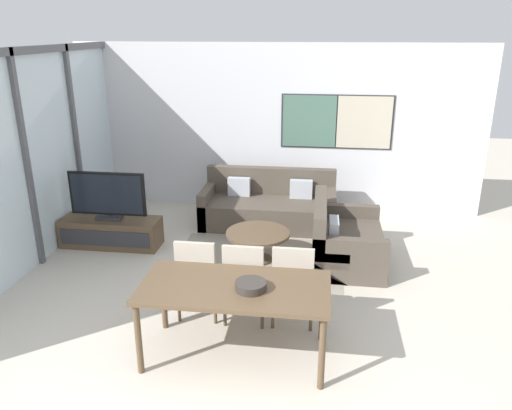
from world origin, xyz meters
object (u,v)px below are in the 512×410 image
(tv_console, at_px, (111,232))
(television, at_px, (107,196))
(coffee_table, at_px, (258,239))
(dining_table, at_px, (235,293))
(dining_chair_right, at_px, (293,281))
(fruit_bowl, at_px, (251,285))
(sofa_main, at_px, (269,207))
(dining_chair_left, at_px, (198,275))
(dining_chair_centre, at_px, (245,279))
(sofa_side, at_px, (341,242))

(tv_console, distance_m, television, 0.55)
(coffee_table, bearing_deg, dining_table, -88.47)
(coffee_table, height_order, dining_chair_right, dining_chair_right)
(television, height_order, fruit_bowl, television)
(tv_console, relative_size, sofa_main, 0.67)
(television, xyz_separation_m, dining_chair_right, (2.75, -1.71, -0.25))
(tv_console, relative_size, dining_chair_left, 1.52)
(tv_console, relative_size, dining_chair_centre, 1.52)
(tv_console, distance_m, coffee_table, 2.20)
(dining_chair_right, bearing_deg, sofa_main, 101.11)
(sofa_main, relative_size, dining_table, 1.20)
(fruit_bowl, bearing_deg, sofa_main, 93.45)
(television, relative_size, sofa_side, 0.80)
(tv_console, xyz_separation_m, fruit_bowl, (2.40, -2.38, 0.60))
(tv_console, height_order, sofa_main, sofa_main)
(television, bearing_deg, dining_chair_right, -31.84)
(tv_console, distance_m, dining_chair_right, 3.25)
(dining_table, distance_m, fruit_bowl, 0.21)
(sofa_side, height_order, dining_chair_right, dining_chair_right)
(dining_chair_centre, xyz_separation_m, fruit_bowl, (0.16, -0.65, 0.29))
(sofa_side, xyz_separation_m, coffee_table, (-1.12, -0.12, 0.04))
(television, distance_m, dining_chair_left, 2.44)
(coffee_table, bearing_deg, dining_chair_left, -107.02)
(dining_chair_right, bearing_deg, fruit_bowl, -117.45)
(television, height_order, coffee_table, television)
(dining_chair_centre, distance_m, fruit_bowl, 0.73)
(tv_console, xyz_separation_m, dining_table, (2.24, -2.33, 0.48))
(sofa_main, xyz_separation_m, dining_chair_left, (-0.45, -2.88, 0.24))
(sofa_main, relative_size, sofa_side, 1.52)
(coffee_table, bearing_deg, dining_chair_right, -69.17)
(sofa_side, relative_size, dining_chair_centre, 1.48)
(sofa_side, height_order, dining_chair_centre, dining_chair_centre)
(dining_chair_right, bearing_deg, dining_chair_left, 179.56)
(tv_console, distance_m, dining_table, 3.27)
(dining_chair_right, bearing_deg, coffee_table, 110.83)
(dining_table, height_order, fruit_bowl, fruit_bowl)
(television, xyz_separation_m, sofa_side, (3.30, -0.09, -0.48))
(dining_chair_left, relative_size, dining_chair_right, 1.00)
(television, relative_size, coffee_table, 1.29)
(television, distance_m, dining_chair_right, 3.25)
(tv_console, height_order, sofa_side, sofa_side)
(tv_console, height_order, dining_chair_centre, dining_chair_centre)
(dining_chair_centre, bearing_deg, dining_table, -90.00)
(tv_console, bearing_deg, dining_chair_centre, -37.66)
(dining_table, bearing_deg, tv_console, 133.88)
(television, relative_size, dining_chair_right, 1.18)
(dining_chair_left, bearing_deg, dining_chair_right, -0.44)
(sofa_main, relative_size, coffee_table, 2.45)
(television, relative_size, sofa_main, 0.53)
(sofa_side, height_order, dining_table, sofa_side)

